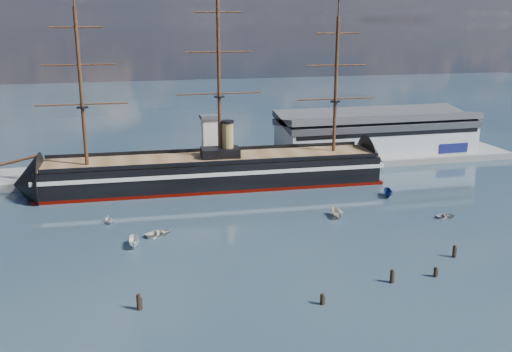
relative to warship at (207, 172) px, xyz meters
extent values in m
plane|color=#203443|center=(0.05, -20.00, -4.04)|extent=(600.00, 600.00, 0.00)
cube|color=slate|center=(10.05, 16.00, -4.04)|extent=(180.00, 18.00, 2.00)
cube|color=#B7BABC|center=(58.05, 20.00, 2.96)|extent=(62.00, 20.00, 10.00)
cube|color=#3F4247|center=(58.05, 20.00, 8.56)|extent=(63.00, 21.00, 2.00)
cube|color=silver|center=(3.05, 13.00, 4.96)|extent=(4.00, 4.00, 14.00)
cube|color=#3F4247|center=(3.05, 13.00, 12.46)|extent=(5.00, 5.00, 1.00)
cube|color=black|center=(1.73, 0.00, -0.04)|extent=(88.54, 19.32, 7.00)
cube|color=silver|center=(1.73, 0.00, 1.16)|extent=(90.55, 19.64, 1.00)
cube|color=#4B0500|center=(1.73, 0.00, -3.69)|extent=(90.55, 19.60, 0.90)
cone|color=black|center=(-44.77, 0.00, -0.34)|extent=(14.58, 16.20, 15.68)
cone|color=black|center=(48.23, 0.00, -0.34)|extent=(11.59, 16.09, 15.68)
cube|color=brown|center=(1.73, 0.00, 3.56)|extent=(88.49, 18.04, 0.40)
cube|color=black|center=(3.73, 0.00, 4.96)|extent=(10.22, 6.37, 2.50)
cylinder|color=#9A7F46|center=(5.73, 0.00, 8.46)|extent=(3.20, 3.20, 9.00)
cylinder|color=#381E0F|center=(-50.27, 0.00, 4.96)|extent=(17.77, 1.37, 4.43)
cylinder|color=#381E0F|center=(-30.27, 0.00, 22.76)|extent=(0.90, 0.90, 38.00)
cylinder|color=#381E0F|center=(3.73, 0.00, 24.76)|extent=(0.90, 0.90, 42.00)
cylinder|color=#381E0F|center=(35.73, 0.00, 21.76)|extent=(0.90, 0.90, 36.00)
imported|color=white|center=(-20.63, -38.31, -4.04)|extent=(5.96, 2.25, 2.37)
imported|color=beige|center=(-15.46, -33.52, -4.04)|extent=(2.35, 3.78, 1.65)
imported|color=beige|center=(24.48, -31.84, -4.04)|extent=(6.18, 2.57, 2.42)
imported|color=silver|center=(-25.50, -23.36, -4.04)|extent=(5.93, 3.83, 2.01)
imported|color=gray|center=(47.97, -38.02, -4.04)|extent=(1.25, 2.88, 1.32)
imported|color=navy|center=(42.61, -20.41, -4.04)|extent=(6.36, 4.00, 2.39)
cylinder|color=black|center=(-20.97, -64.14, -4.04)|extent=(0.64, 0.64, 3.32)
cylinder|color=black|center=(6.85, -69.31, -4.04)|extent=(0.64, 0.64, 2.52)
cylinder|color=black|center=(20.92, -64.96, -4.04)|extent=(0.64, 0.64, 3.08)
cylinder|color=black|center=(37.22, -57.98, -4.04)|extent=(0.64, 0.64, 3.10)
cylinder|color=black|center=(29.32, -64.70, -4.04)|extent=(0.64, 0.64, 2.52)
camera|label=1|loc=(-22.62, -144.90, 38.87)|focal=40.00mm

